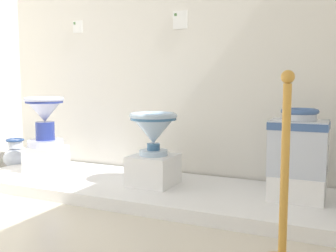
% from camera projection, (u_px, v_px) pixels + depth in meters
% --- Properties ---
extents(wall_back, '(3.89, 0.06, 2.93)m').
position_uv_depth(wall_back, '(179.00, 17.00, 3.44)').
color(wall_back, silver).
rests_on(wall_back, ground_plane).
extents(display_platform, '(3.17, 0.94, 0.09)m').
position_uv_depth(display_platform, '(153.00, 190.00, 3.12)').
color(display_platform, white).
rests_on(display_platform, ground_plane).
extents(plinth_block_slender_white, '(0.30, 0.29, 0.23)m').
position_uv_depth(plinth_block_slender_white, '(46.00, 159.00, 3.53)').
color(plinth_block_slender_white, white).
rests_on(plinth_block_slender_white, display_platform).
extents(antique_toilet_slender_white, '(0.35, 0.35, 0.44)m').
position_uv_depth(antique_toilet_slender_white, '(45.00, 115.00, 3.49)').
color(antique_toilet_slender_white, silver).
rests_on(antique_toilet_slender_white, plinth_block_slender_white).
extents(plinth_block_leftmost, '(0.33, 0.35, 0.23)m').
position_uv_depth(plinth_block_leftmost, '(154.00, 170.00, 3.10)').
color(plinth_block_leftmost, white).
rests_on(plinth_block_leftmost, display_platform).
extents(antique_toilet_leftmost, '(0.38, 0.38, 0.33)m').
position_uv_depth(antique_toilet_leftmost, '(153.00, 128.00, 3.06)').
color(antique_toilet_leftmost, '#ACC6E0').
rests_on(antique_toilet_leftmost, plinth_block_leftmost).
extents(plinth_block_squat_floral, '(0.37, 0.30, 0.17)m').
position_uv_depth(plinth_block_squat_floral, '(297.00, 187.00, 2.71)').
color(plinth_block_squat_floral, white).
rests_on(plinth_block_squat_floral, display_platform).
extents(antique_toilet_squat_floral, '(0.38, 0.28, 0.46)m').
position_uv_depth(antique_toilet_squat_floral, '(299.00, 142.00, 2.67)').
color(antique_toilet_squat_floral, silver).
rests_on(antique_toilet_squat_floral, plinth_block_squat_floral).
extents(info_placard_first, '(0.11, 0.01, 0.12)m').
position_uv_depth(info_placard_first, '(78.00, 27.00, 3.85)').
color(info_placard_first, white).
extents(info_placard_second, '(0.13, 0.01, 0.15)m').
position_uv_depth(info_placard_second, '(180.00, 20.00, 3.40)').
color(info_placard_second, white).
extents(decorative_vase_companion, '(0.24, 0.24, 0.33)m').
position_uv_depth(decorative_vase_companion, '(16.00, 157.00, 3.97)').
color(decorative_vase_companion, navy).
rests_on(decorative_vase_companion, ground_plane).
extents(stanchion_post_near_right, '(0.24, 0.24, 0.95)m').
position_uv_depth(stanchion_post_near_right, '(283.00, 209.00, 1.88)').
color(stanchion_post_near_right, gold).
rests_on(stanchion_post_near_right, ground_plane).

